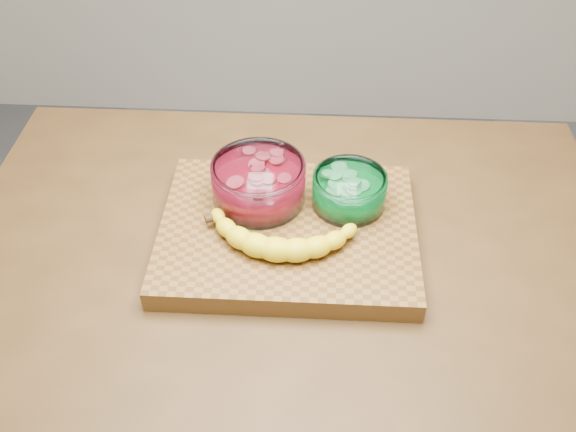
{
  "coord_description": "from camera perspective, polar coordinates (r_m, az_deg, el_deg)",
  "views": [
    {
      "loc": [
        0.04,
        -0.81,
        1.72
      ],
      "look_at": [
        0.0,
        0.0,
        0.96
      ],
      "focal_mm": 40.0,
      "sensor_mm": 36.0,
      "label": 1
    }
  ],
  "objects": [
    {
      "name": "counter",
      "position": [
        1.51,
        0.0,
        -14.32
      ],
      "size": [
        1.2,
        0.8,
        0.9
      ],
      "primitive_type": "cube",
      "color": "#4B3116",
      "rests_on": "ground"
    },
    {
      "name": "cutting_board",
      "position": [
        1.14,
        0.0,
        -1.47
      ],
      "size": [
        0.45,
        0.35,
        0.04
      ],
      "primitive_type": "cube",
      "color": "brown",
      "rests_on": "counter"
    },
    {
      "name": "bowl_red",
      "position": [
        1.15,
        -2.62,
        2.97
      ],
      "size": [
        0.17,
        0.17,
        0.08
      ],
      "color": "white",
      "rests_on": "cutting_board"
    },
    {
      "name": "bowl_green",
      "position": [
        1.15,
        5.46,
        2.27
      ],
      "size": [
        0.13,
        0.13,
        0.06
      ],
      "color": "white",
      "rests_on": "cutting_board"
    },
    {
      "name": "banana",
      "position": [
        1.08,
        -0.58,
        -1.59
      ],
      "size": [
        0.29,
        0.14,
        0.04
      ],
      "primitive_type": null,
      "color": "yellow",
      "rests_on": "cutting_board"
    }
  ]
}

